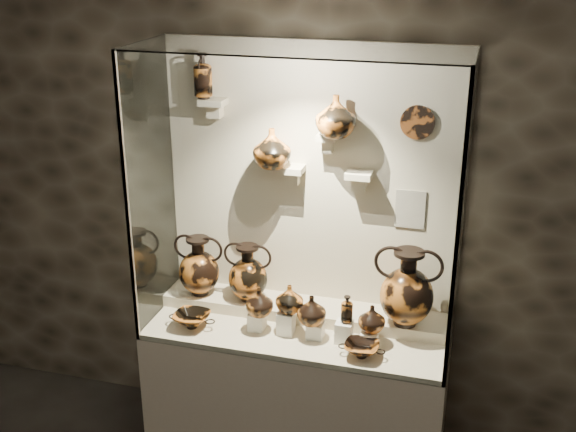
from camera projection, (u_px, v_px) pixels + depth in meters
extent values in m
cube|color=#2C241B|center=(312.00, 183.00, 4.08)|extent=(5.00, 0.02, 3.20)
cube|color=beige|center=(297.00, 394.00, 4.23)|extent=(1.70, 0.60, 0.80)
cube|color=beige|center=(297.00, 332.00, 4.08)|extent=(1.68, 0.58, 0.03)
cube|color=beige|center=(305.00, 312.00, 4.22)|extent=(1.70, 0.25, 0.10)
cube|color=beige|center=(312.00, 183.00, 4.08)|extent=(1.70, 0.03, 1.60)
cube|color=white|center=(282.00, 222.00, 3.53)|extent=(1.70, 0.01, 1.60)
cube|color=white|center=(151.00, 188.00, 4.01)|extent=(0.01, 0.60, 1.60)
cube|color=white|center=(462.00, 218.00, 3.58)|extent=(0.01, 0.60, 1.60)
cube|color=white|center=(298.00, 48.00, 3.50)|extent=(1.70, 0.60, 0.01)
cube|color=gray|center=(127.00, 205.00, 3.75)|extent=(0.02, 0.02, 1.60)
cube|color=gray|center=(457.00, 240.00, 3.32)|extent=(0.02, 0.02, 1.60)
cube|color=white|center=(257.00, 321.00, 4.07)|extent=(0.09, 0.09, 0.10)
cube|color=white|center=(286.00, 323.00, 4.02)|extent=(0.09, 0.09, 0.13)
cube|color=white|center=(316.00, 330.00, 3.98)|extent=(0.09, 0.09, 0.09)
cube|color=white|center=(344.00, 332.00, 3.94)|extent=(0.09, 0.09, 0.12)
cube|color=white|center=(369.00, 338.00, 3.91)|extent=(0.09, 0.09, 0.08)
cube|color=beige|center=(213.00, 102.00, 3.98)|extent=(0.14, 0.12, 0.04)
cube|color=beige|center=(291.00, 169.00, 4.00)|extent=(0.14, 0.12, 0.04)
cube|color=beige|center=(327.00, 137.00, 3.87)|extent=(0.10, 0.12, 0.04)
cube|color=beige|center=(359.00, 175.00, 3.90)|extent=(0.14, 0.12, 0.04)
imported|color=#AA5E20|center=(260.00, 302.00, 4.00)|extent=(0.19, 0.19, 0.16)
imported|color=#C26722|center=(290.00, 299.00, 3.97)|extent=(0.18, 0.18, 0.16)
imported|color=#AA5E20|center=(312.00, 310.00, 3.93)|extent=(0.19, 0.19, 0.17)
imported|color=#AA5E20|center=(372.00, 318.00, 3.88)|extent=(0.19, 0.19, 0.15)
imported|color=#C26722|center=(272.00, 148.00, 3.93)|extent=(0.23, 0.23, 0.22)
imported|color=#C26722|center=(336.00, 116.00, 3.76)|extent=(0.27, 0.27, 0.22)
cylinder|color=brown|center=(418.00, 122.00, 3.76)|extent=(0.18, 0.02, 0.18)
cube|color=beige|center=(410.00, 209.00, 3.95)|extent=(0.16, 0.01, 0.22)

